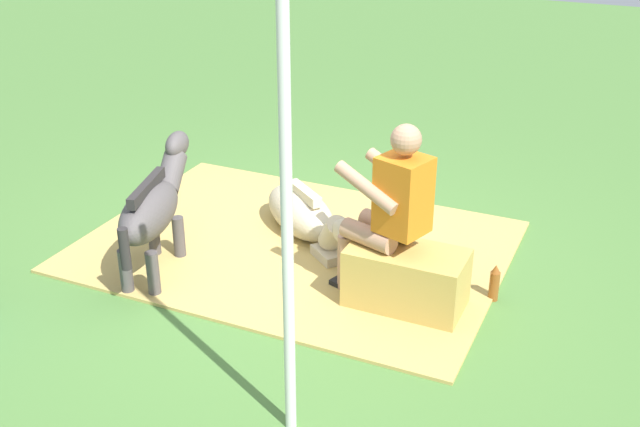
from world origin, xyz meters
The scene contains 8 objects.
ground_plane centered at (0.00, 0.00, 0.00)m, with size 24.00×24.00×0.00m, color #4C7A38.
hay_patch centered at (0.11, -0.27, 0.01)m, with size 3.22×2.36×0.02m, color tan.
hay_bale centered at (-0.96, 0.19, 0.22)m, with size 0.80×0.43×0.44m, color tan.
person_seated centered at (-0.80, 0.16, 0.72)m, with size 0.72×0.55×1.32m.
pony_standing centered at (0.89, 0.46, 0.52)m, with size 0.56×1.32×0.88m.
pony_lying centered at (0.11, -0.47, 0.19)m, with size 1.23×1.03×0.42m.
soda_bottle centered at (-1.49, -0.15, 0.13)m, with size 0.07×0.07×0.28m.
tent_pole_left centered at (-0.79, 1.61, 1.29)m, with size 0.06×0.06×2.59m, color silver.
Camera 1 is at (-2.31, 4.58, 2.89)m, focal length 43.58 mm.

